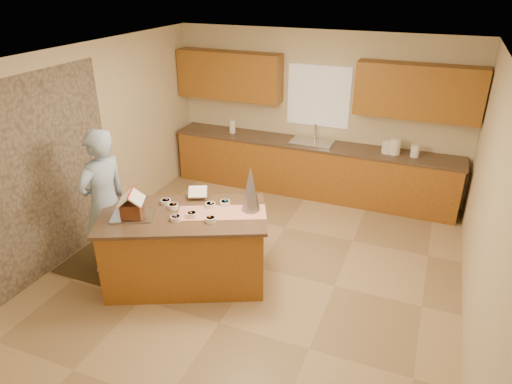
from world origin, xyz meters
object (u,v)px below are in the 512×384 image
(island_base, at_px, (185,249))
(gingerbread_house, at_px, (132,207))
(tinsel_tree, at_px, (251,189))
(boy, at_px, (104,202))

(island_base, height_order, gingerbread_house, gingerbread_house)
(tinsel_tree, relative_size, boy, 0.30)
(tinsel_tree, distance_m, boy, 1.84)
(island_base, xyz_separation_m, gingerbread_house, (-0.49, -0.28, 0.63))
(gingerbread_house, bearing_deg, tinsel_tree, 28.77)
(island_base, height_order, tinsel_tree, tinsel_tree)
(island_base, relative_size, boy, 0.99)
(island_base, height_order, boy, boy)
(tinsel_tree, distance_m, gingerbread_house, 1.38)
(island_base, relative_size, tinsel_tree, 3.27)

